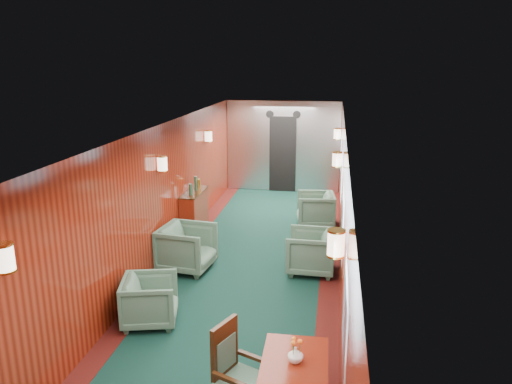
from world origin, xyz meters
TOP-DOWN VIEW (x-y plane):
  - room at (0.00, 0.00)m, footprint 12.00×12.10m
  - bulkhead at (0.00, 5.91)m, footprint 2.98×0.17m
  - windows_right at (1.49, 0.25)m, footprint 0.02×8.60m
  - wall_sconces at (0.00, 0.57)m, footprint 2.97×7.97m
  - dining_table at (1.06, -2.92)m, footprint 0.65×0.91m
  - side_chair at (0.48, -2.94)m, footprint 0.58×0.59m
  - credenza at (-1.34, 2.02)m, footprint 0.33×1.04m
  - flower_vase at (1.07, -2.94)m, footprint 0.19×0.19m
  - armchair_left_near at (-1.00, -1.33)m, footprint 0.86×0.85m
  - armchair_left_far at (-1.02, 0.45)m, footprint 0.94×0.92m
  - armchair_right_near at (1.03, 0.67)m, footprint 0.80×0.78m
  - armchair_right_far at (1.00, 3.10)m, footprint 0.86×0.84m

SIDE VIEW (x-z plane):
  - armchair_left_near at x=-1.00m, z-range 0.00..0.65m
  - armchair_right_far at x=1.00m, z-range 0.00..0.71m
  - armchair_right_near at x=1.03m, z-range 0.00..0.71m
  - armchair_left_far at x=-1.02m, z-range 0.00..0.77m
  - credenza at x=-1.34m, z-range -0.13..1.08m
  - side_chair at x=0.48m, z-range 0.04..1.04m
  - dining_table at x=1.06m, z-range 0.23..0.90m
  - flower_vase at x=1.07m, z-range 0.67..0.83m
  - bulkhead at x=0.00m, z-range -0.01..2.38m
  - windows_right at x=1.49m, z-range 1.05..1.85m
  - room at x=0.00m, z-range 0.43..2.83m
  - wall_sconces at x=0.00m, z-range 1.66..1.91m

